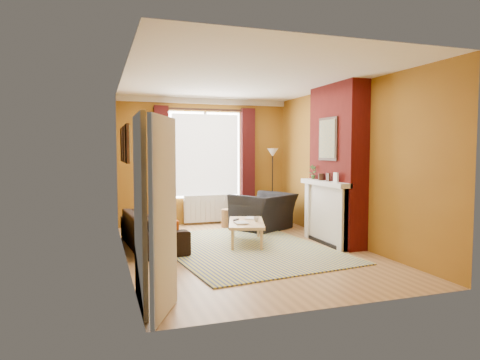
# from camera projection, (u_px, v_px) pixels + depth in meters

# --- Properties ---
(ground) EXTENTS (5.50, 5.50, 0.00)m
(ground) POSITION_uv_depth(u_px,v_px,m) (245.00, 250.00, 7.09)
(ground) COLOR olive
(ground) RESTS_ON ground
(room_walls) EXTENTS (3.82, 5.54, 2.83)m
(room_walls) POSITION_uv_depth(u_px,v_px,m) (274.00, 166.00, 7.45)
(room_walls) COLOR #90601B
(room_walls) RESTS_ON ground
(striped_rug) EXTENTS (2.95, 3.80, 0.02)m
(striped_rug) POSITION_uv_depth(u_px,v_px,m) (244.00, 248.00, 7.21)
(striped_rug) COLOR #364C95
(striped_rug) RESTS_ON ground
(sofa) EXTENTS (0.96, 2.07, 0.59)m
(sofa) POSITION_uv_depth(u_px,v_px,m) (152.00, 229.00, 7.35)
(sofa) COLOR black
(sofa) RESTS_ON ground
(armchair) EXTENTS (1.52, 1.47, 0.75)m
(armchair) POSITION_uv_depth(u_px,v_px,m) (263.00, 212.00, 8.91)
(armchair) COLOR black
(armchair) RESTS_ON ground
(coffee_table) EXTENTS (0.94, 1.32, 0.40)m
(coffee_table) POSITION_uv_depth(u_px,v_px,m) (246.00, 224.00, 7.54)
(coffee_table) COLOR #D7B37C
(coffee_table) RESTS_ON ground
(wicker_stool) EXTENTS (0.41, 0.41, 0.39)m
(wicker_stool) POSITION_uv_depth(u_px,v_px,m) (229.00, 218.00, 9.19)
(wicker_stool) COLOR olive
(wicker_stool) RESTS_ON ground
(floor_lamp) EXTENTS (0.30, 0.30, 1.69)m
(floor_lamp) POSITION_uv_depth(u_px,v_px,m) (273.00, 164.00, 9.74)
(floor_lamp) COLOR black
(floor_lamp) RESTS_ON ground
(book_a) EXTENTS (0.23, 0.30, 0.03)m
(book_a) POSITION_uv_depth(u_px,v_px,m) (235.00, 223.00, 7.29)
(book_a) COLOR #999999
(book_a) RESTS_ON coffee_table
(book_b) EXTENTS (0.32, 0.34, 0.02)m
(book_b) POSITION_uv_depth(u_px,v_px,m) (246.00, 218.00, 7.86)
(book_b) COLOR #999999
(book_b) RESTS_ON coffee_table
(mug) EXTENTS (0.12, 0.12, 0.09)m
(mug) POSITION_uv_depth(u_px,v_px,m) (256.00, 219.00, 7.51)
(mug) COLOR #999999
(mug) RESTS_ON coffee_table
(tv_remote) EXTENTS (0.14, 0.15, 0.02)m
(tv_remote) POSITION_uv_depth(u_px,v_px,m) (236.00, 220.00, 7.68)
(tv_remote) COLOR #28282B
(tv_remote) RESTS_ON coffee_table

